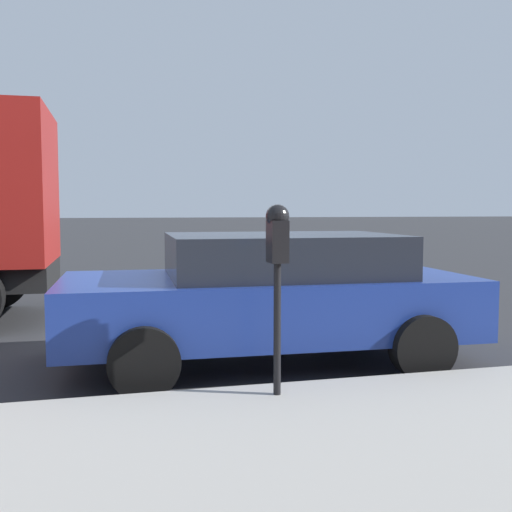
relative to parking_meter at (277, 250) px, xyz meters
The scene contains 3 objects.
ground_plane 2.84m from the parking_meter, ahead, with size 220.00×220.00×0.00m, color #333335.
parking_meter is the anchor object (origin of this frame).
car_blue 1.71m from the parking_meter, 13.60° to the right, with size 2.25×4.37×1.39m.
Camera 1 is at (-7.11, 1.39, 1.66)m, focal length 42.00 mm.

